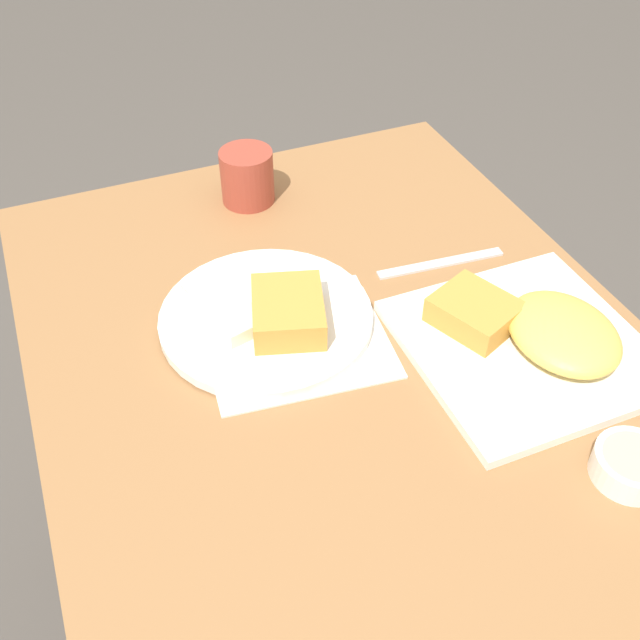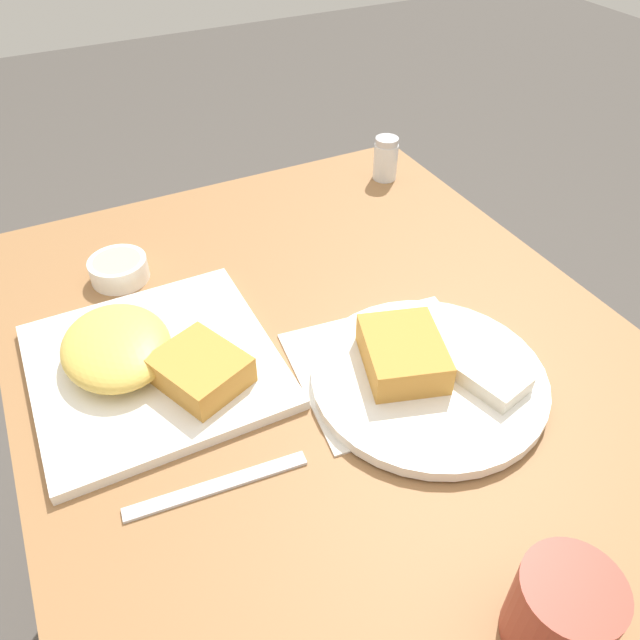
{
  "view_description": "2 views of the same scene",
  "coord_description": "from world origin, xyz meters",
  "px_view_note": "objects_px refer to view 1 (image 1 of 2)",
  "views": [
    {
      "loc": [
        -0.61,
        0.28,
        1.43
      ],
      "look_at": [
        0.04,
        0.02,
        0.79
      ],
      "focal_mm": 42.0,
      "sensor_mm": 36.0,
      "label": 1
    },
    {
      "loc": [
        0.48,
        -0.27,
        1.32
      ],
      "look_at": [
        -0.03,
        -0.01,
        0.82
      ],
      "focal_mm": 35.0,
      "sensor_mm": 36.0,
      "label": 2
    }
  ],
  "objects_px": {
    "plate_square_near": "(532,337)",
    "plate_oval_far": "(268,315)",
    "coffee_mug": "(247,177)",
    "butter_knife": "(441,263)",
    "sauce_ramekin": "(631,465)"
  },
  "relations": [
    {
      "from": "plate_square_near",
      "to": "coffee_mug",
      "type": "xyz_separation_m",
      "value": [
        0.46,
        0.22,
        0.02
      ]
    },
    {
      "from": "butter_knife",
      "to": "plate_oval_far",
      "type": "bearing_deg",
      "value": 10.94
    },
    {
      "from": "plate_square_near",
      "to": "sauce_ramekin",
      "type": "distance_m",
      "value": 0.2
    },
    {
      "from": "plate_oval_far",
      "to": "butter_knife",
      "type": "height_order",
      "value": "plate_oval_far"
    },
    {
      "from": "sauce_ramekin",
      "to": "butter_knife",
      "type": "height_order",
      "value": "sauce_ramekin"
    },
    {
      "from": "plate_oval_far",
      "to": "coffee_mug",
      "type": "height_order",
      "value": "coffee_mug"
    },
    {
      "from": "plate_oval_far",
      "to": "butter_knife",
      "type": "relative_size",
      "value": 1.45
    },
    {
      "from": "sauce_ramekin",
      "to": "butter_knife",
      "type": "distance_m",
      "value": 0.4
    },
    {
      "from": "butter_knife",
      "to": "coffee_mug",
      "type": "distance_m",
      "value": 0.33
    },
    {
      "from": "coffee_mug",
      "to": "butter_knife",
      "type": "bearing_deg",
      "value": -142.6
    },
    {
      "from": "plate_square_near",
      "to": "plate_oval_far",
      "type": "relative_size",
      "value": 1.02
    },
    {
      "from": "sauce_ramekin",
      "to": "plate_square_near",
      "type": "bearing_deg",
      "value": -3.68
    },
    {
      "from": "plate_square_near",
      "to": "butter_knife",
      "type": "distance_m",
      "value": 0.2
    },
    {
      "from": "plate_oval_far",
      "to": "coffee_mug",
      "type": "relative_size",
      "value": 3.26
    },
    {
      "from": "plate_square_near",
      "to": "butter_knife",
      "type": "bearing_deg",
      "value": 5.72
    }
  ]
}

